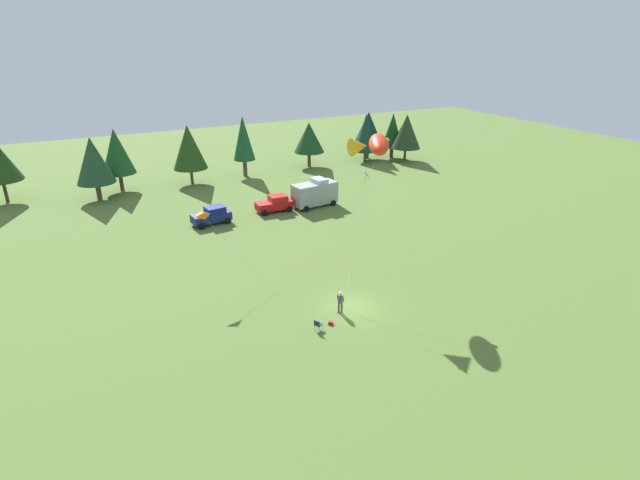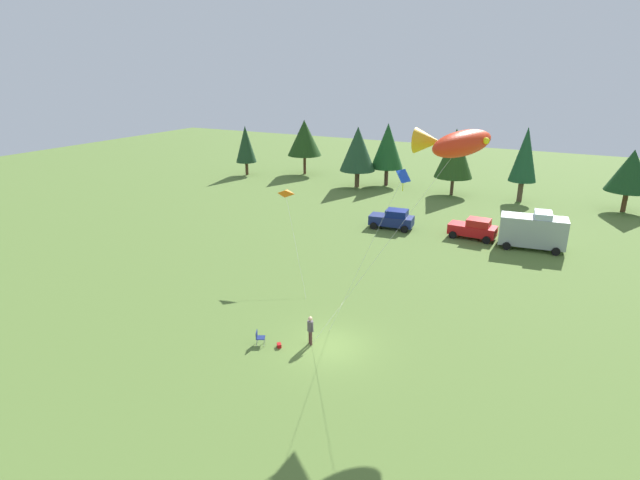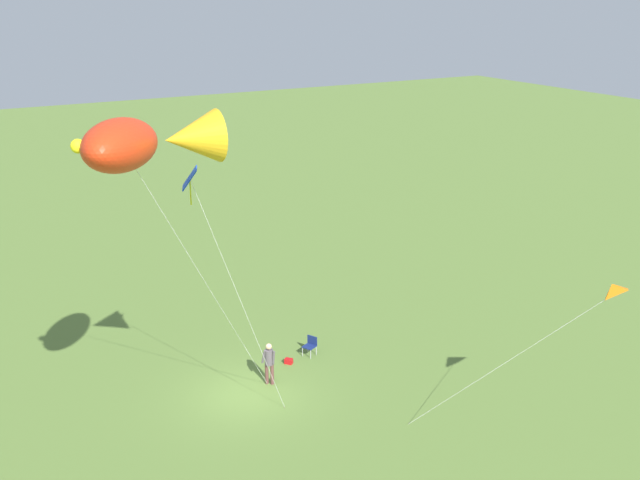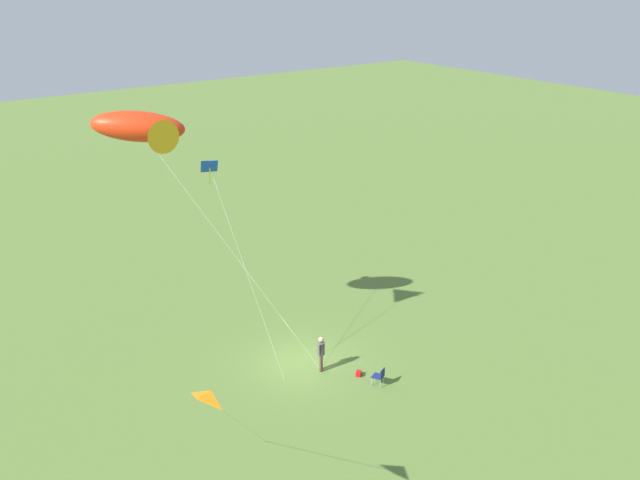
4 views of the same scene
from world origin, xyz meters
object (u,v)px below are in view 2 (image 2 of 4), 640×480
object	(u,v)px
car_navy_hatch	(393,219)
van_motorhome_grey	(533,230)
kite_large_fish	(454,143)
person_kite_flyer	(310,328)
kite_delta_orange	(285,193)
backpack_on_grass	(279,345)
car_red_sedan	(474,228)
kite_diamond_blue	(400,183)
folding_chair	(259,337)

from	to	relation	value
car_navy_hatch	van_motorhome_grey	xyz separation A→B (m)	(12.65, 0.15, 0.69)
car_navy_hatch	kite_large_fish	world-z (taller)	kite_large_fish
person_kite_flyer	van_motorhome_grey	world-z (taller)	van_motorhome_grey
car_navy_hatch	kite_delta_orange	world-z (taller)	kite_delta_orange
backpack_on_grass	car_red_sedan	bearing A→B (deg)	76.63
car_red_sedan	kite_diamond_blue	xyz separation A→B (m)	(-0.62, -20.12, 8.15)
person_kite_flyer	van_motorhome_grey	xyz separation A→B (m)	(9.40, 22.85, 0.62)
car_navy_hatch	car_red_sedan	world-z (taller)	same
car_red_sedan	kite_delta_orange	world-z (taller)	kite_delta_orange
kite_diamond_blue	kite_large_fish	bearing A→B (deg)	45.09
backpack_on_grass	person_kite_flyer	bearing A→B (deg)	38.33
person_kite_flyer	car_navy_hatch	distance (m)	22.93
person_kite_flyer	car_red_sedan	world-z (taller)	car_red_sedan
backpack_on_grass	van_motorhome_grey	xyz separation A→B (m)	(10.81, 23.96, 1.53)
backpack_on_grass	kite_delta_orange	world-z (taller)	kite_delta_orange
folding_chair	car_red_sedan	bearing A→B (deg)	47.32
backpack_on_grass	kite_diamond_blue	xyz separation A→B (m)	(5.17, 4.25, 8.99)
folding_chair	backpack_on_grass	bearing A→B (deg)	-14.87
folding_chair	backpack_on_grass	world-z (taller)	folding_chair
kite_large_fish	car_navy_hatch	bearing A→B (deg)	117.75
backpack_on_grass	kite_large_fish	distance (m)	14.68
car_navy_hatch	kite_diamond_blue	size ratio (longest dim) A/B	0.45
folding_chair	kite_large_fish	bearing A→B (deg)	11.19
folding_chair	van_motorhome_grey	size ratio (longest dim) A/B	0.15
kite_delta_orange	car_navy_hatch	bearing A→B (deg)	73.04
folding_chair	kite_large_fish	xyz separation A→B (m)	(8.49, 6.65, 10.62)
van_motorhome_grey	kite_delta_orange	world-z (taller)	kite_delta_orange
person_kite_flyer	kite_delta_orange	distance (m)	12.92
car_navy_hatch	van_motorhome_grey	world-z (taller)	van_motorhome_grey
car_red_sedan	backpack_on_grass	bearing A→B (deg)	-101.77
van_motorhome_grey	car_red_sedan	bearing A→B (deg)	168.69
van_motorhome_grey	backpack_on_grass	bearing A→B (deg)	-120.96
van_motorhome_grey	kite_diamond_blue	distance (m)	21.81
car_red_sedan	kite_delta_orange	xyz separation A→B (m)	(-11.67, -13.79, 5.01)
person_kite_flyer	car_red_sedan	bearing A→B (deg)	31.33
backpack_on_grass	kite_diamond_blue	size ratio (longest dim) A/B	0.03
backpack_on_grass	kite_large_fish	bearing A→B (deg)	41.18
van_motorhome_grey	kite_diamond_blue	bearing A→B (deg)	-112.63
person_kite_flyer	kite_delta_orange	size ratio (longest dim) A/B	0.28
person_kite_flyer	car_navy_hatch	world-z (taller)	car_navy_hatch
backpack_on_grass	kite_large_fish	world-z (taller)	kite_large_fish
car_red_sedan	kite_large_fish	world-z (taller)	kite_large_fish
folding_chair	van_motorhome_grey	xyz separation A→B (m)	(11.98, 24.21, 1.16)
car_navy_hatch	kite_large_fish	distance (m)	22.14
kite_large_fish	kite_diamond_blue	size ratio (longest dim) A/B	1.22
folding_chair	kite_large_fish	size ratio (longest dim) A/B	0.07
person_kite_flyer	folding_chair	bearing A→B (deg)	159.83
kite_large_fish	kite_delta_orange	xyz separation A→B (m)	(-13.19, 4.17, -5.15)
folding_chair	kite_diamond_blue	bearing A→B (deg)	8.46
kite_diamond_blue	person_kite_flyer	bearing A→B (deg)	-140.19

